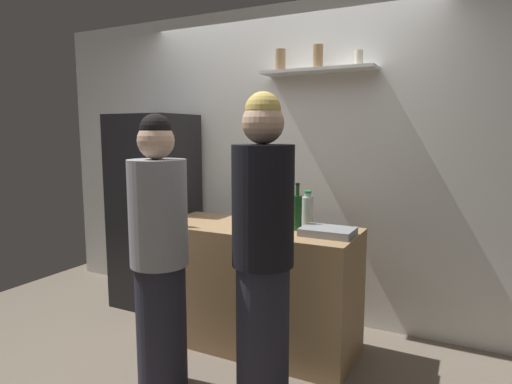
{
  "coord_description": "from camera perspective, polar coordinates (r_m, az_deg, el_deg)",
  "views": [
    {
      "loc": [
        1.48,
        -2.19,
        1.56
      ],
      "look_at": [
        0.08,
        0.55,
        1.14
      ],
      "focal_mm": 30.63,
      "sensor_mm": 36.0,
      "label": 1
    }
  ],
  "objects": [
    {
      "name": "person_blonde",
      "position": [
        2.43,
        0.89,
        -8.32
      ],
      "size": [
        0.34,
        0.34,
        1.77
      ],
      "rotation": [
        0.0,
        0.0,
        4.44
      ],
      "color": "#262633",
      "rests_on": "ground"
    },
    {
      "name": "wine_bottle_amber_glass",
      "position": [
        3.37,
        -1.67,
        -1.68
      ],
      "size": [
        0.08,
        0.08,
        0.31
      ],
      "color": "#472814",
      "rests_on": "counter"
    },
    {
      "name": "utensil_holder",
      "position": [
        3.21,
        -0.95,
        -3.22
      ],
      "size": [
        0.12,
        0.12,
        0.21
      ],
      "color": "#B2B2B7",
      "rests_on": "counter"
    },
    {
      "name": "baking_pan",
      "position": [
        2.91,
        9.37,
        -5.13
      ],
      "size": [
        0.34,
        0.24,
        0.05
      ],
      "primitive_type": "cube",
      "color": "gray",
      "rests_on": "counter"
    },
    {
      "name": "wine_bottle_pale_glass",
      "position": [
        3.18,
        -10.17,
        -2.63
      ],
      "size": [
        0.07,
        0.07,
        0.27
      ],
      "color": "#B2BFB2",
      "rests_on": "counter"
    },
    {
      "name": "refrigerator",
      "position": [
        4.04,
        -13.07,
        -2.44
      ],
      "size": [
        0.65,
        0.59,
        1.72
      ],
      "color": "black",
      "rests_on": "ground"
    },
    {
      "name": "wine_bottle_dark_glass",
      "position": [
        3.14,
        2.07,
        -2.5
      ],
      "size": [
        0.08,
        0.08,
        0.3
      ],
      "color": "black",
      "rests_on": "counter"
    },
    {
      "name": "wine_bottle_green_glass",
      "position": [
        3.02,
        5.4,
        -2.55
      ],
      "size": [
        0.06,
        0.06,
        0.33
      ],
      "color": "#19471E",
      "rests_on": "counter"
    },
    {
      "name": "ground_plane",
      "position": [
        3.06,
        -6.56,
        -22.89
      ],
      "size": [
        5.28,
        5.28,
        0.0
      ],
      "primitive_type": "plane",
      "color": "#726656"
    },
    {
      "name": "water_bottle_plastic",
      "position": [
        3.17,
        6.73,
        -2.37
      ],
      "size": [
        0.09,
        0.09,
        0.25
      ],
      "color": "silver",
      "rests_on": "counter"
    },
    {
      "name": "counter",
      "position": [
        3.27,
        0.0,
        -12.18
      ],
      "size": [
        1.45,
        0.6,
        0.89
      ],
      "primitive_type": "cube",
      "color": "#9E7A51",
      "rests_on": "ground"
    },
    {
      "name": "person_grey_hoodie",
      "position": [
        2.67,
        -12.49,
        -8.42
      ],
      "size": [
        0.34,
        0.34,
        1.67
      ],
      "rotation": [
        0.0,
        0.0,
        5.06
      ],
      "color": "#262633",
      "rests_on": "ground"
    },
    {
      "name": "back_wall_assembly",
      "position": [
        3.75,
        3.78,
        3.84
      ],
      "size": [
        4.8,
        0.32,
        2.6
      ],
      "color": "white",
      "rests_on": "ground"
    }
  ]
}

